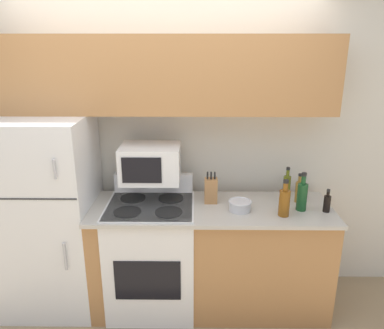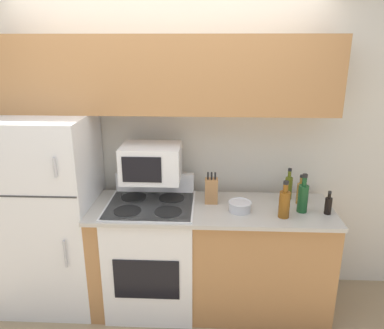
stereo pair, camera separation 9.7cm
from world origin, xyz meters
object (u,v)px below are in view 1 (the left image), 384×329
object	(u,v)px
knife_block	(211,190)
bottle_vinegar	(299,191)
refrigerator	(48,215)
bottle_olive_oil	(287,186)
bottle_whiskey	(284,202)
stove	(152,255)
microwave	(150,163)
bowl	(240,205)
bottle_wine_green	(302,196)
bottle_soy_sauce	(327,203)

from	to	relation	value
knife_block	bottle_vinegar	size ratio (longest dim) A/B	1.08
refrigerator	bottle_olive_oil	size ratio (longest dim) A/B	6.17
knife_block	bottle_whiskey	distance (m)	0.58
stove	bottle_vinegar	world-z (taller)	bottle_vinegar
microwave	bowl	size ratio (longest dim) A/B	2.59
bowl	bottle_wine_green	bearing A→B (deg)	1.64
bottle_soy_sauce	refrigerator	bearing A→B (deg)	176.47
microwave	bowl	distance (m)	0.77
stove	bowl	world-z (taller)	stove
refrigerator	stove	size ratio (longest dim) A/B	1.49
bottle_whiskey	bottle_vinegar	size ratio (longest dim) A/B	1.17
stove	bottle_wine_green	bearing A→B (deg)	-2.71
refrigerator	knife_block	bearing A→B (deg)	1.22
refrigerator	knife_block	world-z (taller)	refrigerator
bottle_whiskey	refrigerator	bearing A→B (deg)	173.66
microwave	bottle_wine_green	size ratio (longest dim) A/B	1.54
bowl	bottle_whiskey	distance (m)	0.33
microwave	refrigerator	bearing A→B (deg)	-175.60
stove	microwave	distance (m)	0.76
refrigerator	microwave	world-z (taller)	refrigerator
refrigerator	stove	distance (m)	0.90
bottle_olive_oil	bottle_vinegar	distance (m)	0.12
microwave	bottle_olive_oil	distance (m)	1.13
refrigerator	stove	bearing A→B (deg)	-3.48
bowl	bottle_soy_sauce	bearing A→B (deg)	-1.36
bowl	microwave	bearing A→B (deg)	165.17
microwave	bottle_vinegar	bearing A→B (deg)	-0.95
knife_block	bottle_vinegar	distance (m)	0.70
stove	bottle_wine_green	xyz separation A→B (m)	(1.16, -0.06, 0.55)
stove	bottle_whiskey	size ratio (longest dim) A/B	3.85
stove	bottle_soy_sauce	size ratio (longest dim) A/B	5.99
microwave	knife_block	distance (m)	0.52
bowl	bottle_soy_sauce	xyz separation A→B (m)	(0.65, -0.02, 0.03)
microwave	knife_block	size ratio (longest dim) A/B	1.77
bottle_olive_oil	bottle_whiskey	size ratio (longest dim) A/B	0.93
knife_block	bowl	world-z (taller)	knife_block
stove	bottle_wine_green	size ratio (longest dim) A/B	3.59
bottle_olive_oil	microwave	bearing A→B (deg)	-176.05
stove	bottle_olive_oil	size ratio (longest dim) A/B	4.15
refrigerator	bottle_whiskey	distance (m)	1.86
refrigerator	bowl	world-z (taller)	refrigerator
refrigerator	bottle_soy_sauce	world-z (taller)	refrigerator
refrigerator	bottle_whiskey	size ratio (longest dim) A/B	5.72
bottle_vinegar	bottle_whiskey	bearing A→B (deg)	-124.42
bottle_vinegar	refrigerator	bearing A→B (deg)	-178.72
bottle_soy_sauce	bottle_wine_green	world-z (taller)	bottle_wine_green
knife_block	bottle_wine_green	distance (m)	0.70
stove	bottle_soy_sauce	bearing A→B (deg)	-3.57
microwave	knife_block	xyz separation A→B (m)	(0.48, -0.04, -0.21)
microwave	bottle_vinegar	size ratio (longest dim) A/B	1.92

